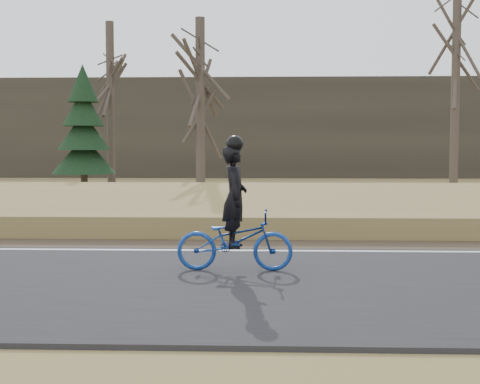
{
  "coord_description": "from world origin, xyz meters",
  "views": [
    {
      "loc": [
        0.19,
        -11.69,
        1.95
      ],
      "look_at": [
        -0.25,
        0.5,
        1.1
      ],
      "focal_mm": 50.0,
      "sensor_mm": 36.0,
      "label": 1
    }
  ],
  "objects": [
    {
      "name": "treeline_backdrop",
      "position": [
        0.0,
        30.0,
        3.0
      ],
      "size": [
        120.0,
        4.0,
        6.0
      ],
      "primitive_type": "cube",
      "color": "#383328",
      "rests_on": "ground"
    },
    {
      "name": "road",
      "position": [
        0.0,
        -2.5,
        0.03
      ],
      "size": [
        120.0,
        6.0,
        0.06
      ],
      "primitive_type": "cube",
      "color": "black",
      "rests_on": "ground"
    },
    {
      "name": "railroad",
      "position": [
        0.0,
        8.0,
        0.53
      ],
      "size": [
        120.0,
        2.4,
        0.29
      ],
      "color": "black",
      "rests_on": "ballast"
    },
    {
      "name": "cyclist",
      "position": [
        -0.25,
        -1.68,
        0.7
      ],
      "size": [
        1.76,
        0.63,
        2.04
      ],
      "rotation": [
        0.0,
        0.0,
        1.56
      ],
      "color": "navy",
      "rests_on": "road"
    },
    {
      "name": "bare_tree_center",
      "position": [
        8.21,
        16.85,
        4.12
      ],
      "size": [
        0.36,
        0.36,
        8.24
      ],
      "primitive_type": "cylinder",
      "color": "#4D4238",
      "rests_on": "ground"
    },
    {
      "name": "conifer",
      "position": [
        -7.21,
        15.47,
        2.49
      ],
      "size": [
        2.6,
        2.6,
        5.26
      ],
      "color": "#4D4238",
      "rests_on": "ground"
    },
    {
      "name": "ballast",
      "position": [
        0.0,
        8.0,
        0.23
      ],
      "size": [
        120.0,
        3.0,
        0.45
      ],
      "primitive_type": "cube",
      "color": "slate",
      "rests_on": "ground"
    },
    {
      "name": "edge_line",
      "position": [
        0.0,
        0.2,
        0.07
      ],
      "size": [
        120.0,
        0.12,
        0.01
      ],
      "primitive_type": "cube",
      "color": "silver",
      "rests_on": "road"
    },
    {
      "name": "bare_tree_left",
      "position": [
        -6.6,
        17.76,
        3.69
      ],
      "size": [
        0.36,
        0.36,
        7.38
      ],
      "primitive_type": "cylinder",
      "color": "#4D4238",
      "rests_on": "ground"
    },
    {
      "name": "shoulder",
      "position": [
        0.0,
        1.2,
        0.02
      ],
      "size": [
        120.0,
        1.6,
        0.04
      ],
      "primitive_type": "cube",
      "color": "#473A2B",
      "rests_on": "ground"
    },
    {
      "name": "bare_tree_near_left",
      "position": [
        -2.19,
        13.17,
        3.33
      ],
      "size": [
        0.36,
        0.36,
        6.66
      ],
      "primitive_type": "cylinder",
      "color": "#4D4238",
      "rests_on": "ground"
    },
    {
      "name": "embankment",
      "position": [
        0.0,
        4.2,
        0.22
      ],
      "size": [
        120.0,
        5.0,
        0.44
      ],
      "primitive_type": "cube",
      "color": "olive",
      "rests_on": "ground"
    },
    {
      "name": "ground",
      "position": [
        0.0,
        0.0,
        0.0
      ],
      "size": [
        120.0,
        120.0,
        0.0
      ],
      "primitive_type": "plane",
      "color": "olive",
      "rests_on": "ground"
    }
  ]
}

